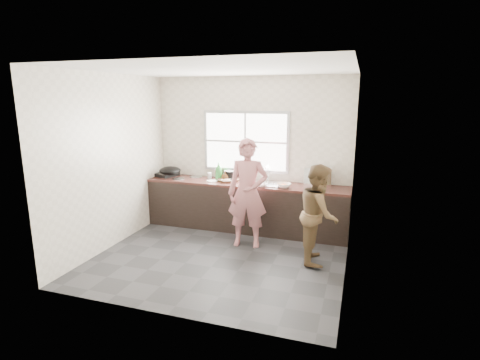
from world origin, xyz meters
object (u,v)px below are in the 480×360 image
(person_side, at_px, (319,214))
(wok, at_px, (170,171))
(black_pot, at_px, (231,175))
(bottle_green, at_px, (219,171))
(burner, at_px, (166,174))
(woman, at_px, (248,197))
(bowl_crabs, at_px, (284,186))
(bowl_held, at_px, (262,185))
(pot_lid_left, at_px, (179,179))
(cutting_board, at_px, (228,180))
(bowl_mince, at_px, (227,181))
(bottle_brown_short, at_px, (225,176))
(glass_jar, at_px, (210,176))
(bottle_brown_tall, at_px, (219,172))
(pot_lid_right, at_px, (196,177))
(plate_food, at_px, (212,181))
(dish_rack, at_px, (319,177))

(person_side, bearing_deg, wok, 64.66)
(black_pot, distance_m, wok, 1.16)
(bottle_green, distance_m, burner, 1.12)
(woman, distance_m, bowl_crabs, 0.72)
(bowl_held, relative_size, pot_lid_left, 0.99)
(person_side, relative_size, black_pot, 6.00)
(cutting_board, relative_size, bowl_crabs, 2.06)
(bowl_mince, bearing_deg, wok, 177.97)
(bottle_brown_short, relative_size, glass_jar, 1.56)
(bowl_mince, bearing_deg, woman, -47.14)
(person_side, height_order, bottle_brown_tall, person_side)
(black_pot, distance_m, pot_lid_right, 0.71)
(plate_food, distance_m, dish_rack, 1.87)
(bottle_brown_short, height_order, dish_rack, dish_rack)
(dish_rack, bearing_deg, wok, -176.20)
(woman, xyz_separation_m, bottle_green, (-0.79, 0.78, 0.22))
(pot_lid_right, bearing_deg, cutting_board, -10.75)
(bottle_brown_tall, height_order, bottle_brown_short, bottle_brown_tall)
(person_side, height_order, bowl_crabs, person_side)
(bottle_green, height_order, pot_lid_left, bottle_green)
(bowl_mince, relative_size, pot_lid_left, 0.89)
(bottle_brown_tall, bearing_deg, black_pot, -20.03)
(cutting_board, xyz_separation_m, bowl_held, (0.69, -0.23, 0.02))
(bottle_green, xyz_separation_m, wok, (-0.93, -0.12, -0.03))
(bowl_mince, height_order, dish_rack, dish_rack)
(glass_jar, bearing_deg, black_pot, 1.72)
(pot_lid_left, bearing_deg, black_pot, 14.98)
(cutting_board, bearing_deg, woman, -51.36)
(bowl_crabs, relative_size, black_pot, 0.81)
(person_side, distance_m, wok, 3.01)
(glass_jar, distance_m, dish_rack, 1.99)
(bowl_crabs, height_order, plate_food, bowl_crabs)
(bowl_held, xyz_separation_m, bottle_brown_short, (-0.75, 0.24, 0.05))
(woman, relative_size, pot_lid_right, 6.97)
(black_pot, xyz_separation_m, bottle_brown_tall, (-0.27, 0.10, 0.02))
(plate_food, distance_m, burner, 1.06)
(bottle_green, bearing_deg, cutting_board, -13.98)
(cutting_board, xyz_separation_m, plate_food, (-0.27, -0.11, -0.01))
(black_pot, relative_size, bottle_green, 0.71)
(bowl_crabs, relative_size, dish_rack, 0.43)
(bowl_crabs, bearing_deg, glass_jar, 169.24)
(woman, bearing_deg, bottle_brown_tall, 123.80)
(bowl_held, xyz_separation_m, black_pot, (-0.68, 0.34, 0.05))
(cutting_board, bearing_deg, wok, -176.50)
(plate_food, height_order, pot_lid_left, plate_food)
(bowl_mince, distance_m, dish_rack, 1.59)
(person_side, relative_size, bottle_brown_short, 8.52)
(burner, distance_m, wok, 0.25)
(black_pot, bearing_deg, bowl_crabs, -15.52)
(woman, bearing_deg, pot_lid_right, 137.70)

